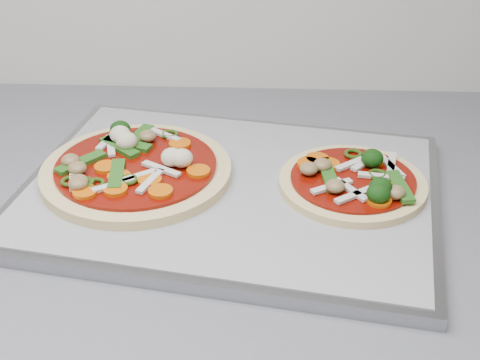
{
  "coord_description": "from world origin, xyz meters",
  "views": [
    {
      "loc": [
        -0.27,
        0.7,
        1.29
      ],
      "look_at": [
        -0.29,
        1.3,
        0.93
      ],
      "focal_mm": 50.0,
      "sensor_mm": 36.0,
      "label": 1
    }
  ],
  "objects": [
    {
      "name": "baking_tray",
      "position": [
        -0.3,
        1.31,
        0.91
      ],
      "size": [
        0.48,
        0.39,
        0.01
      ],
      "primitive_type": "cube",
      "rotation": [
        0.0,
        0.0,
        -0.17
      ],
      "color": "gray",
      "rests_on": "countertop"
    },
    {
      "name": "parchment",
      "position": [
        -0.3,
        1.31,
        0.92
      ],
      "size": [
        0.46,
        0.37,
        0.0
      ],
      "primitive_type": "cube",
      "rotation": [
        0.0,
        0.0,
        -0.18
      ],
      "color": "gray",
      "rests_on": "baking_tray"
    },
    {
      "name": "pizza_left",
      "position": [
        -0.41,
        1.32,
        0.93
      ],
      "size": [
        0.27,
        0.27,
        0.03
      ],
      "rotation": [
        0.0,
        0.0,
        -0.42
      ],
      "color": "#E8C381",
      "rests_on": "parchment"
    },
    {
      "name": "pizza_right",
      "position": [
        -0.17,
        1.31,
        0.92
      ],
      "size": [
        0.18,
        0.18,
        0.03
      ],
      "rotation": [
        0.0,
        0.0,
        -0.19
      ],
      "color": "#E8C381",
      "rests_on": "parchment"
    }
  ]
}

